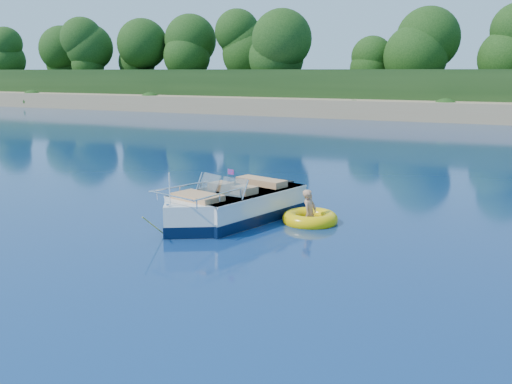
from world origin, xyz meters
TOP-DOWN VIEW (x-y plane):
  - ground at (0.00, 0.00)m, footprint 160.00×160.00m
  - shoreline at (0.00, 63.77)m, footprint 170.00×59.00m
  - treeline at (0.04, 41.01)m, footprint 150.00×7.12m
  - motorboat at (-1.15, 1.66)m, footprint 2.77×5.23m
  - tow_tube at (0.82, 2.43)m, footprint 1.87×1.87m
  - boy at (0.82, 2.40)m, footprint 0.37×0.74m

SIDE VIEW (x-z plane):
  - ground at x=0.00m, z-range 0.00..0.00m
  - boy at x=0.82m, z-range -0.71..0.71m
  - tow_tube at x=0.82m, z-range -0.09..0.29m
  - motorboat at x=-1.15m, z-range -0.54..1.23m
  - shoreline at x=0.00m, z-range -2.02..3.98m
  - treeline at x=0.04m, z-range 1.45..9.64m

